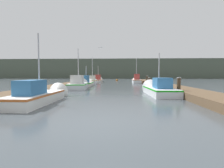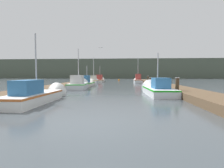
# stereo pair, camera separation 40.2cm
# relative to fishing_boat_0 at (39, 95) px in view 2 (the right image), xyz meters

# --- Properties ---
(ground_plane) EXTENTS (200.00, 200.00, 0.00)m
(ground_plane) POSITION_rel_fishing_boat_0_xyz_m (3.78, -4.46, -0.41)
(ground_plane) COLOR #3D4449
(dock_left) EXTENTS (2.35, 40.00, 0.45)m
(dock_left) POSITION_rel_fishing_boat_0_xyz_m (-2.22, 11.54, -0.19)
(dock_left) COLOR brown
(dock_left) RESTS_ON ground_plane
(dock_right) EXTENTS (2.35, 40.00, 0.45)m
(dock_right) POSITION_rel_fishing_boat_0_xyz_m (9.78, 11.54, -0.19)
(dock_right) COLOR brown
(dock_right) RESTS_ON ground_plane
(distant_shore_ridge) EXTENTS (120.00, 16.00, 7.68)m
(distant_shore_ridge) POSITION_rel_fishing_boat_0_xyz_m (3.78, 65.40, 3.43)
(distant_shore_ridge) COLOR #4C5647
(distant_shore_ridge) RESTS_ON ground_plane
(fishing_boat_0) EXTENTS (1.56, 5.68, 4.31)m
(fishing_boat_0) POSITION_rel_fishing_boat_0_xyz_m (0.00, 0.00, 0.00)
(fishing_boat_0) COLOR silver
(fishing_boat_0) RESTS_ON ground_plane
(fishing_boat_1) EXTENTS (1.96, 5.89, 3.82)m
(fishing_boat_1) POSITION_rel_fishing_boat_0_xyz_m (7.58, 4.48, -0.01)
(fishing_boat_1) COLOR silver
(fishing_boat_1) RESTS_ON ground_plane
(fishing_boat_2) EXTENTS (2.22, 5.05, 4.95)m
(fishing_boat_2) POSITION_rel_fishing_boat_0_xyz_m (-0.08, 9.40, 0.07)
(fishing_boat_2) COLOR silver
(fishing_boat_2) RESTS_ON ground_plane
(fishing_boat_3) EXTENTS (1.46, 5.88, 3.19)m
(fishing_boat_3) POSITION_rel_fishing_boat_0_xyz_m (-0.11, 14.06, 0.02)
(fishing_boat_3) COLOR silver
(fishing_boat_3) RESTS_ON ground_plane
(fishing_boat_4) EXTENTS (1.75, 4.97, 4.74)m
(fishing_boat_4) POSITION_rel_fishing_boat_0_xyz_m (-0.09, 19.09, 0.07)
(fishing_boat_4) COLOR silver
(fishing_boat_4) RESTS_ON ground_plane
(fishing_boat_5) EXTENTS (1.46, 4.81, 4.84)m
(fishing_boat_5) POSITION_rel_fishing_boat_0_xyz_m (7.50, 22.34, 0.09)
(fishing_boat_5) COLOR silver
(fishing_boat_5) RESTS_ON ground_plane
(fishing_boat_6) EXTENTS (1.71, 6.44, 3.84)m
(fishing_boat_6) POSITION_rel_fishing_boat_0_xyz_m (-0.17, 27.57, 0.05)
(fishing_boat_6) COLOR silver
(fishing_boat_6) RESTS_ON ground_plane
(mooring_piling_0) EXTENTS (0.33, 0.33, 1.43)m
(mooring_piling_0) POSITION_rel_fishing_boat_0_xyz_m (-0.95, 28.83, 0.31)
(mooring_piling_0) COLOR #473523
(mooring_piling_0) RESTS_ON ground_plane
(mooring_piling_1) EXTENTS (0.29, 0.29, 1.16)m
(mooring_piling_1) POSITION_rel_fishing_boat_0_xyz_m (8.83, 16.11, 0.17)
(mooring_piling_1) COLOR #473523
(mooring_piling_1) RESTS_ON ground_plane
(mooring_piling_2) EXTENTS (0.26, 0.26, 1.39)m
(mooring_piling_2) POSITION_rel_fishing_boat_0_xyz_m (8.57, 16.75, 0.29)
(mooring_piling_2) COLOR #473523
(mooring_piling_2) RESTS_ON ground_plane
(mooring_piling_3) EXTENTS (0.29, 0.29, 1.38)m
(mooring_piling_3) POSITION_rel_fishing_boat_0_xyz_m (8.73, 2.79, 0.29)
(mooring_piling_3) COLOR #473523
(mooring_piling_3) RESTS_ON ground_plane
(channel_buoy) EXTENTS (0.54, 0.54, 1.04)m
(channel_buoy) POSITION_rel_fishing_boat_0_xyz_m (3.69, 34.93, -0.26)
(channel_buoy) COLOR #BF6513
(channel_buoy) RESTS_ON ground_plane
(seagull_lead) EXTENTS (0.55, 0.28, 0.12)m
(seagull_lead) POSITION_rel_fishing_boat_0_xyz_m (2.11, 11.37, 4.43)
(seagull_lead) COLOR white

